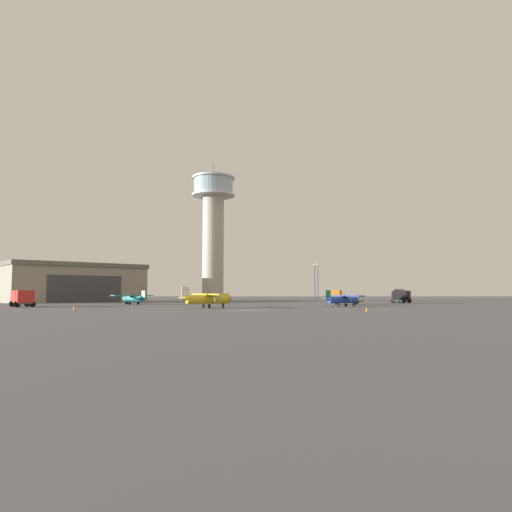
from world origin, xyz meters
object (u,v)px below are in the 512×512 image
at_px(airplane_blue, 344,299).
at_px(light_post_east, 320,279).
at_px(truck_box_red, 25,297).
at_px(truck_fuel_tanker_black, 403,295).
at_px(traffic_cone_near_left, 77,308).
at_px(airplane_teal, 136,298).
at_px(light_post_west, 316,280).
at_px(truck_flatbed_orange, 344,298).
at_px(airplane_yellow, 209,298).
at_px(control_tower, 215,224).
at_px(traffic_cone_near_right, 369,310).

distance_m(airplane_blue, light_post_east, 38.81).
distance_m(truck_box_red, truck_fuel_tanker_black, 74.76).
bearing_deg(airplane_blue, traffic_cone_near_left, 179.55).
height_order(airplane_teal, traffic_cone_near_left, airplane_teal).
xyz_separation_m(airplane_teal, light_post_west, (37.17, 17.09, 4.03)).
bearing_deg(airplane_blue, truck_flatbed_orange, 52.46).
xyz_separation_m(airplane_yellow, truck_box_red, (-30.77, 5.69, 0.09)).
distance_m(control_tower, truck_flatbed_orange, 49.72).
xyz_separation_m(control_tower, truck_box_red, (-26.46, -50.85, -19.57)).
xyz_separation_m(airplane_yellow, light_post_west, (20.93, 37.03, 3.81)).
distance_m(truck_flatbed_orange, light_post_east, 25.95).
bearing_deg(airplane_teal, truck_flatbed_orange, -139.49).
xyz_separation_m(truck_fuel_tanker_black, traffic_cone_near_left, (-54.91, -43.24, -1.36)).
xyz_separation_m(control_tower, truck_fuel_tanker_black, (43.50, -24.49, -19.44)).
bearing_deg(truck_flatbed_orange, airplane_teal, 24.27).
bearing_deg(truck_flatbed_orange, light_post_east, -64.16).
bearing_deg(light_post_east, light_post_west, -101.77).
bearing_deg(airplane_yellow, light_post_west, 32.01).
height_order(control_tower, airplane_yellow, control_tower).
bearing_deg(light_post_east, airplane_blue, -91.39).
relative_size(airplane_teal, light_post_east, 0.83).
relative_size(control_tower, truck_flatbed_orange, 6.11).
height_order(airplane_yellow, traffic_cone_near_right, airplane_yellow).
relative_size(truck_box_red, light_post_west, 0.74).
height_order(truck_box_red, traffic_cone_near_left, truck_box_red).
xyz_separation_m(truck_box_red, truck_flatbed_orange, (55.05, 15.32, -0.23)).
bearing_deg(truck_fuel_tanker_black, control_tower, 93.38).
bearing_deg(airplane_yellow, traffic_cone_near_right, -64.07).
bearing_deg(control_tower, airplane_blue, -61.56).
xyz_separation_m(airplane_yellow, truck_flatbed_orange, (24.29, 21.01, -0.14)).
xyz_separation_m(light_post_east, traffic_cone_near_left, (-38.63, -57.75, -5.28)).
height_order(control_tower, airplane_teal, control_tower).
bearing_deg(truck_box_red, light_post_east, 90.89).
height_order(airplane_yellow, traffic_cone_near_left, airplane_yellow).
bearing_deg(control_tower, traffic_cone_near_left, -99.56).
relative_size(airplane_teal, light_post_west, 0.89).
relative_size(airplane_blue, truck_fuel_tanker_black, 1.29).
relative_size(airplane_yellow, light_post_west, 1.14).
xyz_separation_m(truck_flatbed_orange, traffic_cone_near_right, (-3.60, -35.79, -1.03)).
height_order(airplane_blue, traffic_cone_near_left, airplane_blue).
height_order(airplane_blue, airplane_yellow, airplane_yellow).
bearing_deg(light_post_west, truck_fuel_tanker_black, -15.26).
distance_m(airplane_blue, traffic_cone_near_right, 22.85).
bearing_deg(light_post_west, truck_flatbed_orange, -78.15).
bearing_deg(light_post_west, light_post_east, 78.23).
bearing_deg(truck_fuel_tanker_black, traffic_cone_near_left, 160.98).
bearing_deg(truck_flatbed_orange, airplane_yellow, 63.63).
bearing_deg(traffic_cone_near_left, traffic_cone_near_right, -5.63).
height_order(truck_flatbed_orange, light_post_west, light_post_west).
xyz_separation_m(airplane_teal, truck_fuel_tanker_black, (55.43, 12.11, 0.44)).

